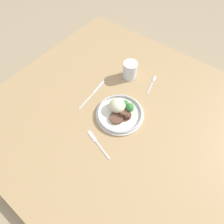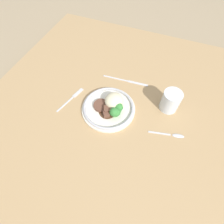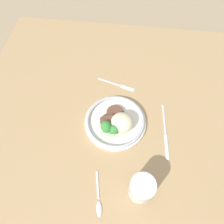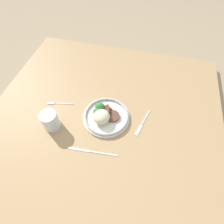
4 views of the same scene
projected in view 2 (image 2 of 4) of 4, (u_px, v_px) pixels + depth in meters
ground_plane at (114, 111)px, 0.83m from camera, size 8.00×8.00×0.00m
dining_table at (115, 108)px, 0.81m from camera, size 1.18×1.22×0.05m
plate at (110, 107)px, 0.76m from camera, size 0.24×0.24×0.07m
juice_glass at (170, 102)px, 0.75m from camera, size 0.08×0.08×0.10m
fork at (73, 97)px, 0.81m from camera, size 0.06×0.17×0.00m
knife at (127, 81)px, 0.87m from camera, size 0.23×0.03×0.00m
spoon at (173, 135)px, 0.71m from camera, size 0.14×0.04×0.01m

